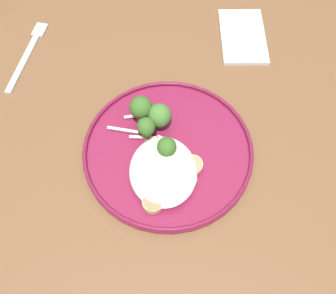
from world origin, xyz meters
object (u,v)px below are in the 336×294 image
object	(u,v)px
seared_scallop_tilted_round	(179,157)
broccoli_floret_right_tilted	(161,115)
seared_scallop_half_hidden	(192,165)
seared_scallop_large_seared	(188,180)
seared_scallop_rear_pale	(160,172)
folded_napkin	(243,36)
seared_scallop_center_golden	(165,187)
dinner_plate	(168,150)
dinner_fork	(28,54)
broccoli_floret_front_edge	(167,147)
broccoli_floret_beside_noodles	(141,108)
broccoli_floret_rear_charred	(146,128)
seared_scallop_on_noodles	(143,161)
seared_scallop_left_edge	(153,203)

from	to	relation	value
seared_scallop_tilted_round	broccoli_floret_right_tilted	bearing A→B (deg)	20.08
seared_scallop_half_hidden	seared_scallop_large_seared	distance (m)	0.03
seared_scallop_rear_pale	folded_napkin	distance (m)	0.36
seared_scallop_center_golden	folded_napkin	xyz separation A→B (m)	(0.33, -0.18, -0.02)
dinner_plate	dinner_fork	bearing A→B (deg)	47.31
dinner_plate	dinner_fork	world-z (taller)	dinner_plate
seared_scallop_large_seared	broccoli_floret_front_edge	xyz separation A→B (m)	(0.05, 0.03, 0.02)
seared_scallop_large_seared	broccoli_floret_right_tilted	size ratio (longest dim) A/B	0.50
dinner_plate	seared_scallop_large_seared	xyz separation A→B (m)	(-0.06, -0.03, 0.01)
seared_scallop_large_seared	broccoli_floret_right_tilted	world-z (taller)	broccoli_floret_right_tilted
seared_scallop_rear_pale	broccoli_floret_right_tilted	size ratio (longest dim) A/B	0.60
seared_scallop_half_hidden	seared_scallop_large_seared	world-z (taller)	seared_scallop_large_seared
seared_scallop_half_hidden	seared_scallop_center_golden	size ratio (longest dim) A/B	1.34
broccoli_floret_front_edge	seared_scallop_center_golden	bearing A→B (deg)	174.11
broccoli_floret_beside_noodles	dinner_fork	bearing A→B (deg)	50.73
seared_scallop_half_hidden	dinner_plate	bearing A→B (deg)	45.76
broccoli_floret_rear_charred	dinner_fork	size ratio (longest dim) A/B	0.28
seared_scallop_large_seared	seared_scallop_on_noodles	distance (m)	0.08
dinner_fork	seared_scallop_rear_pale	bearing A→B (deg)	-139.41
seared_scallop_half_hidden	broccoli_floret_right_tilted	xyz separation A→B (m)	(0.09, 0.05, 0.02)
broccoli_floret_beside_noodles	folded_napkin	xyz separation A→B (m)	(0.20, -0.21, -0.05)
seared_scallop_half_hidden	broccoli_floret_rear_charred	bearing A→B (deg)	48.51
dinner_plate	seared_scallop_rear_pale	size ratio (longest dim) A/B	9.08
seared_scallop_half_hidden	dinner_fork	bearing A→B (deg)	47.11
folded_napkin	broccoli_floret_beside_noodles	bearing A→B (deg)	132.91
seared_scallop_left_edge	seared_scallop_on_noodles	bearing A→B (deg)	9.53
broccoli_floret_beside_noodles	broccoli_floret_rear_charred	bearing A→B (deg)	-168.25
dinner_fork	broccoli_floret_rear_charred	bearing A→B (deg)	-133.31
dinner_plate	seared_scallop_half_hidden	xyz separation A→B (m)	(-0.04, -0.04, 0.01)
seared_scallop_center_golden	dinner_fork	distance (m)	0.41
dinner_plate	seared_scallop_half_hidden	distance (m)	0.05
seared_scallop_tilted_round	broccoli_floret_right_tilted	world-z (taller)	broccoli_floret_right_tilted
seared_scallop_left_edge	seared_scallop_on_noodles	size ratio (longest dim) A/B	1.22
seared_scallop_center_golden	dinner_fork	world-z (taller)	seared_scallop_center_golden
seared_scallop_rear_pale	seared_scallop_half_hidden	distance (m)	0.05
seared_scallop_left_edge	seared_scallop_tilted_round	world-z (taller)	seared_scallop_tilted_round
seared_scallop_half_hidden	broccoli_floret_front_edge	bearing A→B (deg)	59.98
seared_scallop_rear_pale	seared_scallop_center_golden	xyz separation A→B (m)	(-0.03, -0.01, -0.00)
seared_scallop_center_golden	seared_scallop_tilted_round	bearing A→B (deg)	-27.07
seared_scallop_on_noodles	broccoli_floret_rear_charred	world-z (taller)	broccoli_floret_rear_charred
broccoli_floret_beside_noodles	seared_scallop_tilted_round	bearing A→B (deg)	-144.65
seared_scallop_half_hidden	folded_napkin	size ratio (longest dim) A/B	0.23
seared_scallop_half_hidden	broccoli_floret_beside_noodles	bearing A→B (deg)	38.84
broccoli_floret_beside_noodles	seared_scallop_on_noodles	bearing A→B (deg)	179.15
dinner_plate	broccoli_floret_rear_charred	bearing A→B (deg)	51.78
seared_scallop_left_edge	broccoli_floret_rear_charred	distance (m)	0.13
seared_scallop_center_golden	seared_scallop_large_seared	world-z (taller)	seared_scallop_large_seared
seared_scallop_left_edge	seared_scallop_half_hidden	xyz separation A→B (m)	(0.06, -0.07, -0.00)
seared_scallop_tilted_round	seared_scallop_rear_pale	bearing A→B (deg)	128.32
dinner_plate	seared_scallop_rear_pale	xyz separation A→B (m)	(-0.05, 0.02, 0.01)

